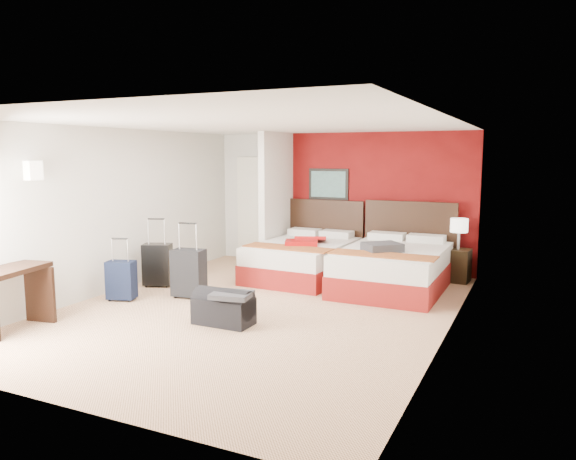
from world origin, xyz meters
The scene contains 17 objects.
ground centered at (0.00, 0.00, 0.00)m, with size 6.50×6.50×0.00m, color #D7AB84.
room_walls centered at (-1.40, 1.42, 1.26)m, with size 5.02×6.52×2.50m.
red_accent_panel centered at (0.75, 3.23, 1.25)m, with size 3.50×0.04×2.50m, color maroon.
partition_wall centered at (-1.00, 2.61, 1.25)m, with size 0.12×1.20×2.50m, color silver.
entry_door centered at (-1.75, 3.20, 1.02)m, with size 0.82×0.06×2.05m, color silver.
bed_left centered at (-0.21, 2.02, 0.31)m, with size 1.43×2.04×0.61m, color white.
bed_right centered at (1.39, 1.87, 0.32)m, with size 1.52×2.17×0.65m, color white.
red_suitcase_open centered at (-0.11, 1.92, 0.66)m, with size 0.53×0.73×0.09m, color #A10D0D.
jacket_bundle centered at (1.29, 1.57, 0.71)m, with size 0.53×0.42×0.13m, color #3B3C41.
nightstand centered at (2.23, 2.86, 0.27)m, with size 0.39×0.39×0.55m, color black.
table_lamp centered at (2.23, 2.86, 0.80)m, with size 0.29×0.29×0.51m, color silver.
suitcase_black centered at (-2.09, 0.50, 0.33)m, with size 0.44×0.27×0.66m, color black.
suitcase_charcoal centered at (-1.23, 0.13, 0.34)m, with size 0.47×0.29×0.69m, color black.
suitcase_navy centered at (-2.02, -0.42, 0.27)m, with size 0.39×0.24×0.55m, color black.
duffel_bag centered at (-0.08, -0.75, 0.18)m, with size 0.73×0.39×0.37m, color black.
jacket_draped centered at (0.07, -0.80, 0.40)m, with size 0.47×0.40×0.06m, color #333438.
desk centered at (-2.23, -2.04, 0.39)m, with size 0.46×0.93×0.77m, color black.
Camera 1 is at (3.42, -6.36, 2.10)m, focal length 33.95 mm.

